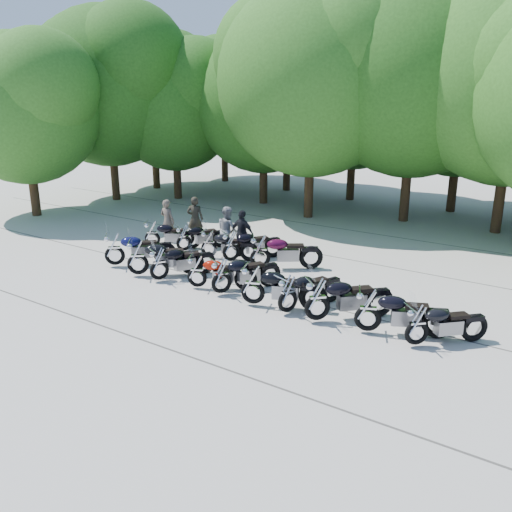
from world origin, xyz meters
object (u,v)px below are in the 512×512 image
Objects in this scene: motorcycle_7 at (318,298)px; motorcycle_2 at (159,263)px; motorcycle_13 at (231,245)px; motorcycle_1 at (138,256)px; motorcycle_5 at (253,283)px; rider_3 at (195,219)px; motorcycle_4 at (221,275)px; motorcycle_14 at (260,250)px; motorcycle_8 at (368,309)px; motorcycle_9 at (417,324)px; rider_1 at (228,230)px; motorcycle_0 at (114,248)px; motorcycle_6 at (288,293)px; rider_0 at (168,221)px; motorcycle_3 at (197,270)px; motorcycle_11 at (184,237)px; rider_2 at (242,234)px; motorcycle_12 at (209,242)px; motorcycle_10 at (152,233)px.

motorcycle_2 is at bearing 43.30° from motorcycle_7.
motorcycle_7 is 1.08× the size of motorcycle_13.
motorcycle_5 is at bearing -130.27° from motorcycle_1.
rider_3 reaches higher than motorcycle_5.
motorcycle_14 is (-0.40, 2.68, 0.04)m from motorcycle_4.
motorcycle_8 is at bearing -108.21° from motorcycle_5.
motorcycle_7 is 1.16× the size of motorcycle_9.
rider_1 is at bearing 30.01° from motorcycle_14.
motorcycle_0 is at bearing 64.90° from motorcycle_8.
motorcycle_0 reaches higher than motorcycle_6.
rider_0 reaches higher than motorcycle_7.
motorcycle_2 is at bearing 115.97° from rider_1.
motorcycle_7 is 5.82m from motorcycle_13.
motorcycle_4 is 1.00× the size of motorcycle_13.
rider_1 is (-2.53, 3.64, 0.25)m from motorcycle_4.
motorcycle_3 is 1.01× the size of motorcycle_11.
motorcycle_9 is at bearing -152.66° from motorcycle_2.
motorcycle_13 is 1.27× the size of rider_1.
rider_0 reaches higher than motorcycle_5.
rider_0 is at bearing 3.22° from rider_2.
motorcycle_0 is 4.18m from rider_3.
motorcycle_9 reaches higher than motorcycle_12.
rider_3 is at bearing -11.23° from rider_2.
rider_3 is (-4.23, 1.56, 0.23)m from motorcycle_14.
motorcycle_8 is at bearing -134.99° from motorcycle_0.
rider_3 is at bearing 7.29° from motorcycle_13.
rider_1 is at bearing 139.27° from rider_3.
motorcycle_12 is 0.98m from motorcycle_13.
motorcycle_9 is at bearing -157.73° from motorcycle_6.
motorcycle_9 is at bearing -118.72° from motorcycle_3.
motorcycle_5 is 1.14× the size of motorcycle_12.
motorcycle_7 is at bearing -154.68° from motorcycle_4.
motorcycle_2 is 7.11m from motorcycle_8.
motorcycle_0 is at bearing 104.21° from motorcycle_11.
rider_2 is at bearing -66.79° from motorcycle_12.
motorcycle_0 is 1.07× the size of motorcycle_2.
motorcycle_11 is 0.86× the size of motorcycle_14.
motorcycle_14 reaches higher than motorcycle_11.
rider_1 is 0.75m from rider_2.
motorcycle_5 is 1.08× the size of motorcycle_6.
motorcycle_0 is at bearing 63.39° from rider_3.
motorcycle_7 is 4.69m from motorcycle_14.
rider_2 is (2.98, 3.49, 0.20)m from motorcycle_0.
motorcycle_13 reaches higher than motorcycle_11.
motorcycle_1 is at bearing 67.26° from motorcycle_3.
motorcycle_10 is at bearing 45.85° from rider_1.
rider_1 is at bearing -61.25° from motorcycle_2.
motorcycle_12 is 1.14× the size of rider_3.
motorcycle_9 is at bearing -127.96° from motorcycle_12.
motorcycle_8 is at bearing 156.35° from rider_0.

